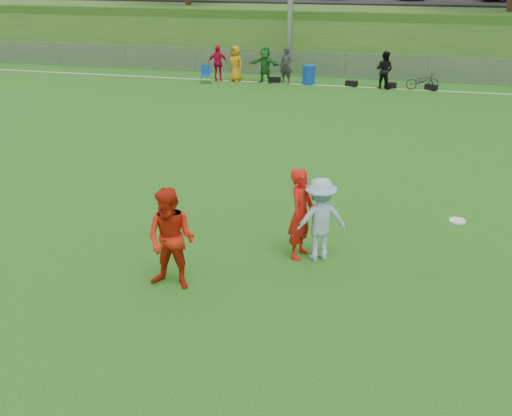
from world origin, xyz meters
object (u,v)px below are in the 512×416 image
(player_blue, at_px, (320,219))
(frisbee, at_px, (457,221))
(recycling_bin, at_px, (309,75))
(bicycle, at_px, (423,81))
(player_red_center, at_px, (171,240))
(player_red_left, at_px, (301,214))

(player_blue, distance_m, frisbee, 2.58)
(recycling_bin, relative_size, bicycle, 0.58)
(player_red_center, relative_size, frisbee, 6.76)
(player_blue, xyz_separation_m, frisbee, (2.48, -0.50, 0.47))
(player_red_center, distance_m, bicycle, 19.52)
(player_red_center, bearing_deg, recycling_bin, 95.12)
(player_red_left, height_order, recycling_bin, player_red_left)
(frisbee, bearing_deg, player_blue, 168.51)
(player_red_center, xyz_separation_m, recycling_bin, (-0.44, 18.91, -0.51))
(player_red_left, height_order, frisbee, player_red_left)
(player_red_center, height_order, player_blue, player_red_center)
(player_red_center, xyz_separation_m, player_blue, (2.43, 1.70, -0.10))
(player_red_left, relative_size, recycling_bin, 2.09)
(recycling_bin, xyz_separation_m, bicycle, (5.28, -0.01, -0.05))
(player_red_left, distance_m, player_red_center, 2.67)
(player_blue, relative_size, frisbee, 6.05)
(player_red_left, bearing_deg, player_blue, -78.26)
(player_red_center, relative_size, recycling_bin, 2.14)
(player_red_center, height_order, recycling_bin, player_red_center)
(player_red_left, relative_size, frisbee, 6.62)
(player_red_left, bearing_deg, recycling_bin, 21.52)
(bicycle, bearing_deg, player_red_left, 154.25)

